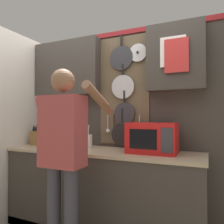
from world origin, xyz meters
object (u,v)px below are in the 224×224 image
object	(u,v)px
knife_block	(37,138)
person	(63,146)
utensil_crock	(87,140)
microwave	(153,138)

from	to	relation	value
knife_block	person	world-z (taller)	person
knife_block	person	distance (m)	1.09
utensil_crock	knife_block	bearing A→B (deg)	-179.90
microwave	utensil_crock	bearing A→B (deg)	179.86
microwave	knife_block	size ratio (longest dim) A/B	1.87
microwave	person	bearing A→B (deg)	-135.11
utensil_crock	person	bearing A→B (deg)	-77.68
microwave	person	distance (m)	0.91
knife_block	utensil_crock	bearing A→B (deg)	0.10
utensil_crock	person	size ratio (longest dim) A/B	0.19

